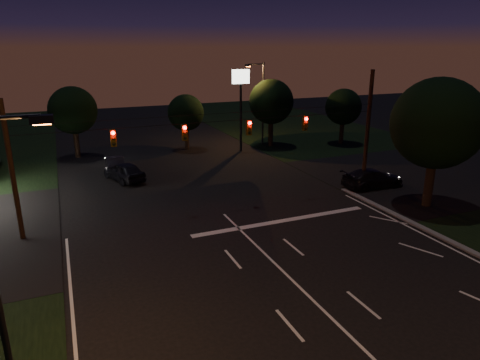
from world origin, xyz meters
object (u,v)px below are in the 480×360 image
tree_right_near (436,124)px  car_oncoming_b (115,163)px  car_cross (373,178)px  car_oncoming_a (124,171)px  utility_pole_right (362,188)px

tree_right_near → car_oncoming_b: (-18.74, 17.31, -5.01)m
car_cross → car_oncoming_a: bearing=64.2°
tree_right_near → car_cross: (-0.74, 4.66, -4.95)m
utility_pole_right → car_cross: (0.78, -0.18, 0.73)m
car_oncoming_a → car_oncoming_b: car_oncoming_a is taller
tree_right_near → car_oncoming_a: bearing=142.7°
utility_pole_right → car_oncoming_b: 21.27m
car_oncoming_b → car_cross: size_ratio=0.81×
utility_pole_right → car_oncoming_b: size_ratio=2.21×
car_cross → tree_right_near: bearing=-168.7°
car_oncoming_b → car_oncoming_a: bearing=96.9°
car_oncoming_a → car_oncoming_b: 3.29m
tree_right_near → car_oncoming_b: size_ratio=2.15×
tree_right_near → car_cross: 6.84m
car_oncoming_a → car_oncoming_b: size_ratio=1.12×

